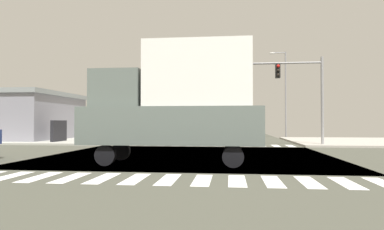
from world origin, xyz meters
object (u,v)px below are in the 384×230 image
Objects in this scene: street_lamp at (284,87)px; bank_building at (8,116)px; traffic_signal_mast at (283,80)px; box_truck_queued_1 at (178,100)px; sedan_nearside_1 at (196,126)px.

street_lamp is 0.72× the size of bank_building.
traffic_signal_mast is at bearing -11.55° from bank_building.
bank_building is at bearing 168.45° from traffic_signal_mast.
bank_building is 1.76× the size of box_truck_queued_1.
box_truck_queued_1 is at bearing -118.22° from traffic_signal_mast.
traffic_signal_mast is 18.62m from sedan_nearside_1.
bank_building is (-26.05, -7.22, -3.16)m from street_lamp.
box_truck_queued_1 reaches higher than sedan_nearside_1.
bank_building is 20.11m from sedan_nearside_1.
bank_building is at bearing 49.20° from box_truck_queued_1.
bank_building is 2.94× the size of sedan_nearside_1.
traffic_signal_mast is at bearing -28.22° from box_truck_queued_1.
traffic_signal_mast is at bearing -98.87° from street_lamp.
street_lamp reaches higher than box_truck_queued_1.
traffic_signal_mast is 0.95× the size of box_truck_queued_1.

